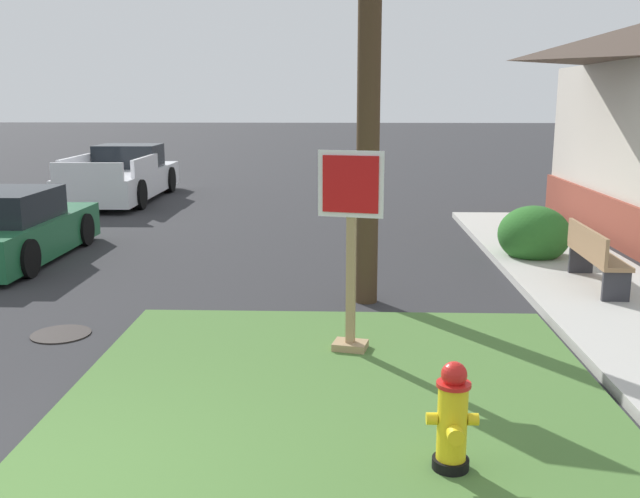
{
  "coord_description": "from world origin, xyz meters",
  "views": [
    {
      "loc": [
        2.38,
        -4.23,
        2.77
      ],
      "look_at": [
        2.11,
        3.18,
        1.19
      ],
      "focal_mm": 39.84,
      "sensor_mm": 36.0,
      "label": 1
    }
  ],
  "objects_px": {
    "manhole_cover": "(61,334)",
    "parked_sedan_green": "(9,230)",
    "fire_hydrant": "(452,419)",
    "stop_sign": "(351,257)",
    "street_bench": "(594,254)",
    "pickup_truck_white": "(123,177)"
  },
  "relations": [
    {
      "from": "fire_hydrant",
      "to": "pickup_truck_white",
      "type": "bearing_deg",
      "value": 115.45
    },
    {
      "from": "fire_hydrant",
      "to": "pickup_truck_white",
      "type": "distance_m",
      "value": 16.24
    },
    {
      "from": "fire_hydrant",
      "to": "manhole_cover",
      "type": "xyz_separation_m",
      "value": [
        -4.18,
        3.13,
        -0.46
      ]
    },
    {
      "from": "fire_hydrant",
      "to": "street_bench",
      "type": "xyz_separation_m",
      "value": [
        2.77,
        5.2,
        0.12
      ]
    },
    {
      "from": "stop_sign",
      "to": "fire_hydrant",
      "type": "bearing_deg",
      "value": -73.89
    },
    {
      "from": "fire_hydrant",
      "to": "street_bench",
      "type": "distance_m",
      "value": 5.89
    },
    {
      "from": "manhole_cover",
      "to": "street_bench",
      "type": "xyz_separation_m",
      "value": [
        6.96,
        2.07,
        0.59
      ]
    },
    {
      "from": "manhole_cover",
      "to": "pickup_truck_white",
      "type": "xyz_separation_m",
      "value": [
        -2.8,
        11.53,
        0.61
      ]
    },
    {
      "from": "fire_hydrant",
      "to": "pickup_truck_white",
      "type": "height_order",
      "value": "pickup_truck_white"
    },
    {
      "from": "stop_sign",
      "to": "parked_sedan_green",
      "type": "height_order",
      "value": "stop_sign"
    },
    {
      "from": "street_bench",
      "to": "fire_hydrant",
      "type": "bearing_deg",
      "value": -118.1
    },
    {
      "from": "manhole_cover",
      "to": "street_bench",
      "type": "distance_m",
      "value": 7.28
    },
    {
      "from": "fire_hydrant",
      "to": "manhole_cover",
      "type": "bearing_deg",
      "value": 143.2
    },
    {
      "from": "parked_sedan_green",
      "to": "street_bench",
      "type": "bearing_deg",
      "value": -11.1
    },
    {
      "from": "parked_sedan_green",
      "to": "fire_hydrant",
      "type": "bearing_deg",
      "value": -46.83
    },
    {
      "from": "fire_hydrant",
      "to": "stop_sign",
      "type": "height_order",
      "value": "stop_sign"
    },
    {
      "from": "fire_hydrant",
      "to": "parked_sedan_green",
      "type": "bearing_deg",
      "value": 133.17
    },
    {
      "from": "manhole_cover",
      "to": "parked_sedan_green",
      "type": "relative_size",
      "value": 0.17
    },
    {
      "from": "stop_sign",
      "to": "pickup_truck_white",
      "type": "bearing_deg",
      "value": 117.24
    },
    {
      "from": "street_bench",
      "to": "manhole_cover",
      "type": "bearing_deg",
      "value": -163.46
    },
    {
      "from": "parked_sedan_green",
      "to": "manhole_cover",
      "type": "bearing_deg",
      "value": -58.24
    },
    {
      "from": "manhole_cover",
      "to": "parked_sedan_green",
      "type": "xyz_separation_m",
      "value": [
        -2.42,
        3.91,
        0.53
      ]
    }
  ]
}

